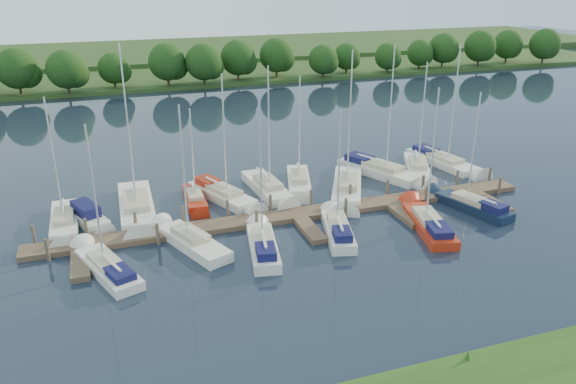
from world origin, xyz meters
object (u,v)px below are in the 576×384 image
object	(u,v)px
dock	(299,218)
sailboat_s_2	(263,247)
sailboat_n_0	(65,223)
sailboat_n_5	(268,190)
motorboat	(88,218)

from	to	relation	value
dock	sailboat_s_2	world-z (taller)	sailboat_s_2
sailboat_n_0	sailboat_n_5	world-z (taller)	sailboat_n_5
sailboat_n_0	sailboat_s_2	distance (m)	15.62
motorboat	sailboat_n_5	bearing A→B (deg)	162.94
sailboat_n_0	motorboat	world-z (taller)	sailboat_n_0
sailboat_n_0	motorboat	distance (m)	1.69
motorboat	sailboat_s_2	xyz separation A→B (m)	(11.32, -8.87, -0.04)
dock	sailboat_n_0	world-z (taller)	sailboat_n_0
motorboat	sailboat_n_5	distance (m)	14.91
sailboat_s_2	motorboat	bearing A→B (deg)	152.68
dock	sailboat_n_5	distance (m)	6.24
dock	sailboat_s_2	distance (m)	5.72
motorboat	sailboat_n_5	world-z (taller)	sailboat_n_5
sailboat_s_2	sailboat_n_0	bearing A→B (deg)	157.10
sailboat_n_0	sailboat_n_5	bearing A→B (deg)	-175.28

